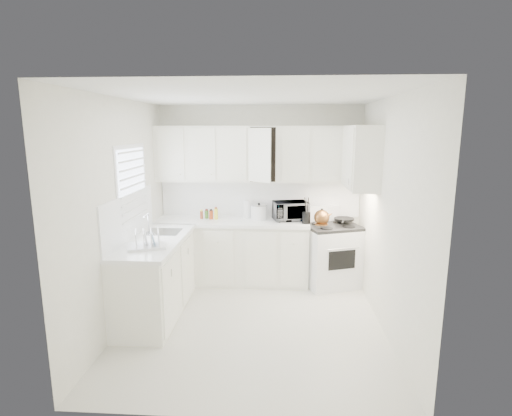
# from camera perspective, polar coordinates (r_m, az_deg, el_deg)

# --- Properties ---
(floor) EXTENTS (3.20, 3.20, 0.00)m
(floor) POSITION_cam_1_polar(r_m,az_deg,el_deg) (4.91, -0.53, -16.12)
(floor) COLOR silver
(floor) RESTS_ON ground
(ceiling) EXTENTS (3.20, 3.20, 0.00)m
(ceiling) POSITION_cam_1_polar(r_m,az_deg,el_deg) (4.37, -0.59, 15.77)
(ceiling) COLOR white
(ceiling) RESTS_ON ground
(wall_back) EXTENTS (3.00, 0.00, 3.00)m
(wall_back) POSITION_cam_1_polar(r_m,az_deg,el_deg) (6.03, 0.53, 2.12)
(wall_back) COLOR white
(wall_back) RESTS_ON ground
(wall_front) EXTENTS (3.00, 0.00, 3.00)m
(wall_front) POSITION_cam_1_polar(r_m,az_deg,el_deg) (2.92, -2.82, -7.80)
(wall_front) COLOR white
(wall_front) RESTS_ON ground
(wall_left) EXTENTS (0.00, 3.20, 3.20)m
(wall_left) POSITION_cam_1_polar(r_m,az_deg,el_deg) (4.81, -18.70, -0.82)
(wall_left) COLOR white
(wall_left) RESTS_ON ground
(wall_right) EXTENTS (0.00, 3.20, 3.20)m
(wall_right) POSITION_cam_1_polar(r_m,az_deg,el_deg) (4.61, 18.40, -1.30)
(wall_right) COLOR white
(wall_right) RESTS_ON ground
(window_blinds) EXTENTS (0.06, 0.96, 1.06)m
(window_blinds) POSITION_cam_1_polar(r_m,az_deg,el_deg) (5.08, -17.19, 2.76)
(window_blinds) COLOR white
(window_blinds) RESTS_ON wall_left
(lower_cabinets_back) EXTENTS (2.22, 0.60, 0.90)m
(lower_cabinets_back) POSITION_cam_1_polar(r_m,az_deg,el_deg) (5.97, -3.40, -6.38)
(lower_cabinets_back) COLOR white
(lower_cabinets_back) RESTS_ON floor
(lower_cabinets_left) EXTENTS (0.60, 1.60, 0.90)m
(lower_cabinets_left) POSITION_cam_1_polar(r_m,az_deg,el_deg) (5.12, -14.09, -9.75)
(lower_cabinets_left) COLOR white
(lower_cabinets_left) RESTS_ON floor
(countertop_back) EXTENTS (2.24, 0.64, 0.05)m
(countertop_back) POSITION_cam_1_polar(r_m,az_deg,el_deg) (5.83, -3.47, -1.96)
(countertop_back) COLOR white
(countertop_back) RESTS_ON lower_cabinets_back
(countertop_left) EXTENTS (0.64, 1.62, 0.05)m
(countertop_left) POSITION_cam_1_polar(r_m,az_deg,el_deg) (4.97, -14.24, -4.63)
(countertop_left) COLOR white
(countertop_left) RESTS_ON lower_cabinets_left
(backsplash_back) EXTENTS (2.98, 0.02, 0.55)m
(backsplash_back) POSITION_cam_1_polar(r_m,az_deg,el_deg) (6.03, 0.52, 1.41)
(backsplash_back) COLOR white
(backsplash_back) RESTS_ON wall_back
(backsplash_left) EXTENTS (0.02, 1.60, 0.55)m
(backsplash_left) POSITION_cam_1_polar(r_m,az_deg,el_deg) (5.00, -17.68, -1.19)
(backsplash_left) COLOR white
(backsplash_left) RESTS_ON wall_left
(upper_cabinets_back) EXTENTS (3.00, 0.33, 0.80)m
(upper_cabinets_back) POSITION_cam_1_polar(r_m,az_deg,el_deg) (5.84, 0.45, 3.81)
(upper_cabinets_back) COLOR white
(upper_cabinets_back) RESTS_ON wall_back
(upper_cabinets_right) EXTENTS (0.33, 0.90, 0.80)m
(upper_cabinets_right) POSITION_cam_1_polar(r_m,az_deg,el_deg) (5.32, 14.60, 2.72)
(upper_cabinets_right) COLOR white
(upper_cabinets_right) RESTS_ON wall_right
(sink) EXTENTS (0.42, 0.38, 0.30)m
(sink) POSITION_cam_1_polar(r_m,az_deg,el_deg) (5.26, -13.17, -2.09)
(sink) COLOR gray
(sink) RESTS_ON countertop_left
(stove) EXTENTS (0.91, 0.82, 1.15)m
(stove) POSITION_cam_1_polar(r_m,az_deg,el_deg) (5.90, 10.84, -5.52)
(stove) COLOR white
(stove) RESTS_ON floor
(tea_kettle) EXTENTS (0.31, 0.28, 0.25)m
(tea_kettle) POSITION_cam_1_polar(r_m,az_deg,el_deg) (5.60, 9.39, -1.18)
(tea_kettle) COLOR brown
(tea_kettle) RESTS_ON stove
(frying_pan) EXTENTS (0.39, 0.54, 0.04)m
(frying_pan) POSITION_cam_1_polar(r_m,az_deg,el_deg) (5.98, 12.49, -1.47)
(frying_pan) COLOR black
(frying_pan) RESTS_ON stove
(microwave) EXTENTS (0.54, 0.38, 0.33)m
(microwave) POSITION_cam_1_polar(r_m,az_deg,el_deg) (5.81, 4.96, -0.11)
(microwave) COLOR gray
(microwave) RESTS_ON countertop_back
(rice_cooker) EXTENTS (0.30, 0.30, 0.24)m
(rice_cooker) POSITION_cam_1_polar(r_m,az_deg,el_deg) (5.85, 0.44, -0.44)
(rice_cooker) COLOR white
(rice_cooker) RESTS_ON countertop_back
(paper_towel) EXTENTS (0.12, 0.12, 0.27)m
(paper_towel) POSITION_cam_1_polar(r_m,az_deg,el_deg) (5.94, -1.25, -0.12)
(paper_towel) COLOR white
(paper_towel) RESTS_ON countertop_back
(utensil_crock) EXTENTS (0.14, 0.14, 0.38)m
(utensil_crock) POSITION_cam_1_polar(r_m,az_deg,el_deg) (5.61, 7.23, -0.30)
(utensil_crock) COLOR black
(utensil_crock) RESTS_ON countertop_back
(dish_rack) EXTENTS (0.48, 0.42, 0.22)m
(dish_rack) POSITION_cam_1_polar(r_m,az_deg,el_deg) (4.62, -15.42, -4.15)
(dish_rack) COLOR white
(dish_rack) RESTS_ON countertop_left
(spice_left_0) EXTENTS (0.06, 0.06, 0.13)m
(spice_left_0) POSITION_cam_1_polar(r_m,az_deg,el_deg) (6.01, -7.68, -0.77)
(spice_left_0) COLOR brown
(spice_left_0) RESTS_ON countertop_back
(spice_left_1) EXTENTS (0.06, 0.06, 0.13)m
(spice_left_1) POSITION_cam_1_polar(r_m,az_deg,el_deg) (5.91, -7.14, -0.96)
(spice_left_1) COLOR #447828
(spice_left_1) RESTS_ON countertop_back
(spice_left_2) EXTENTS (0.06, 0.06, 0.13)m
(spice_left_2) POSITION_cam_1_polar(r_m,az_deg,el_deg) (5.99, -6.27, -0.79)
(spice_left_2) COLOR #A53916
(spice_left_2) RESTS_ON countertop_back
(spice_left_3) EXTENTS (0.06, 0.06, 0.13)m
(spice_left_3) POSITION_cam_1_polar(r_m,az_deg,el_deg) (5.89, -5.70, -0.98)
(spice_left_3) COLOR yellow
(spice_left_3) RESTS_ON countertop_back
(sauce_right_0) EXTENTS (0.06, 0.06, 0.19)m
(sauce_right_0) POSITION_cam_1_polar(r_m,az_deg,el_deg) (5.94, 6.05, -0.59)
(sauce_right_0) COLOR #A53916
(sauce_right_0) RESTS_ON countertop_back
(sauce_right_1) EXTENTS (0.06, 0.06, 0.19)m
(sauce_right_1) POSITION_cam_1_polar(r_m,az_deg,el_deg) (5.88, 6.61, -0.71)
(sauce_right_1) COLOR yellow
(sauce_right_1) RESTS_ON countertop_back
(sauce_right_2) EXTENTS (0.06, 0.06, 0.19)m
(sauce_right_2) POSITION_cam_1_polar(r_m,az_deg,el_deg) (5.94, 7.11, -0.60)
(sauce_right_2) COLOR maroon
(sauce_right_2) RESTS_ON countertop_back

